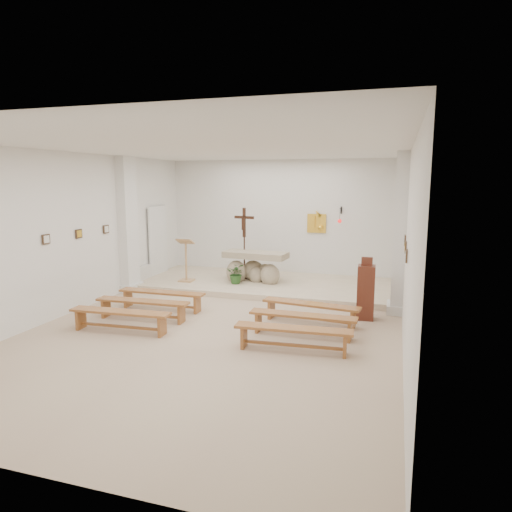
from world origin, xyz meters
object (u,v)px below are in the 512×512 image
(crucifix_stand, at_px, (244,238))
(donation_pedestal, at_px, (366,292))
(bench_left_front, at_px, (162,296))
(bench_left_second, at_px, (143,305))
(bench_right_third, at_px, (293,333))
(lectern, at_px, (186,260))
(bench_right_front, at_px, (311,308))
(bench_right_second, at_px, (303,320))
(altar, at_px, (255,269))
(bench_left_third, at_px, (120,316))

(crucifix_stand, height_order, donation_pedestal, crucifix_stand)
(bench_left_front, relative_size, bench_left_second, 0.99)
(bench_right_third, bearing_deg, crucifix_stand, 113.95)
(lectern, bearing_deg, bench_right_front, -32.04)
(bench_left_second, height_order, bench_right_second, same)
(altar, xyz_separation_m, bench_left_third, (-1.32, -4.44, -0.17))
(donation_pedestal, relative_size, bench_left_front, 0.66)
(donation_pedestal, height_order, bench_right_front, donation_pedestal)
(lectern, xyz_separation_m, donation_pedestal, (4.91, -1.58, -0.17))
(bench_right_front, relative_size, bench_left_second, 1.01)
(donation_pedestal, bearing_deg, crucifix_stand, 142.47)
(altar, relative_size, crucifix_stand, 0.90)
(bench_left_third, distance_m, bench_right_third, 3.40)
(altar, relative_size, bench_left_second, 0.88)
(altar, xyz_separation_m, bench_right_third, (2.08, -4.44, -0.17))
(bench_right_third, bearing_deg, lectern, 131.43)
(bench_right_front, bearing_deg, donation_pedestal, 39.17)
(bench_right_second, bearing_deg, bench_right_front, 90.43)
(bench_left_front, xyz_separation_m, bench_left_second, (-0.00, -0.81, 0.00))
(lectern, height_order, bench_right_second, lectern)
(altar, distance_m, bench_left_front, 3.11)
(crucifix_stand, xyz_separation_m, bench_right_front, (2.48, -3.10, -0.98))
(donation_pedestal, bearing_deg, bench_left_third, -155.62)
(lectern, xyz_separation_m, crucifix_stand, (1.39, 0.88, 0.55))
(lectern, height_order, bench_right_third, lectern)
(bench_right_third, bearing_deg, bench_left_front, 150.73)
(donation_pedestal, bearing_deg, bench_right_front, -150.95)
(lectern, bearing_deg, bench_right_second, -40.28)
(altar, bearing_deg, bench_right_third, -59.47)
(lectern, bearing_deg, bench_left_second, -83.43)
(bench_left_third, bearing_deg, bench_left_second, 86.76)
(altar, height_order, bench_right_front, altar)
(bench_left_second, relative_size, bench_right_second, 1.01)
(altar, distance_m, lectern, 1.90)
(donation_pedestal, bearing_deg, bench_left_second, -164.52)
(crucifix_stand, relative_size, bench_right_front, 0.97)
(crucifix_stand, distance_m, bench_left_third, 4.91)
(bench_left_front, bearing_deg, bench_right_third, -26.07)
(donation_pedestal, height_order, bench_right_second, donation_pedestal)
(bench_left_front, height_order, bench_right_front, same)
(lectern, relative_size, bench_right_third, 0.60)
(bench_left_front, bearing_deg, bench_left_third, -90.57)
(altar, relative_size, bench_left_third, 0.88)
(bench_left_front, bearing_deg, bench_right_front, -0.57)
(donation_pedestal, distance_m, bench_left_second, 4.68)
(crucifix_stand, xyz_separation_m, bench_left_third, (-0.92, -4.72, -0.98))
(bench_right_front, bearing_deg, bench_left_second, -159.10)
(bench_left_front, height_order, bench_left_second, same)
(bench_left_second, distance_m, bench_left_third, 0.81)
(bench_right_second, height_order, bench_right_third, same)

